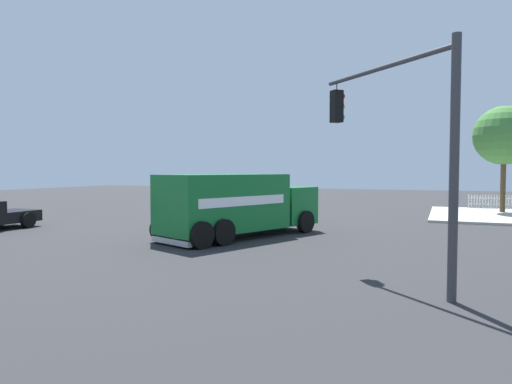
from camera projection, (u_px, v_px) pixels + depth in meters
name	position (u px, v px, depth m)	size (l,w,h in m)	color
ground_plane	(248.00, 233.00, 20.75)	(100.00, 100.00, 0.00)	#2B2B2D
delivery_truck	(238.00, 204.00, 19.45)	(5.21, 7.91, 2.66)	#146B2D
traffic_light_primary	(403.00, 130.00, 11.19)	(3.60, 3.44, 5.71)	#38383D
picket_fence_run	(510.00, 202.00, 31.91)	(5.32, 0.05, 0.95)	silver
shade_tree_near	(504.00, 136.00, 29.36)	(3.76, 3.76, 6.79)	brown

